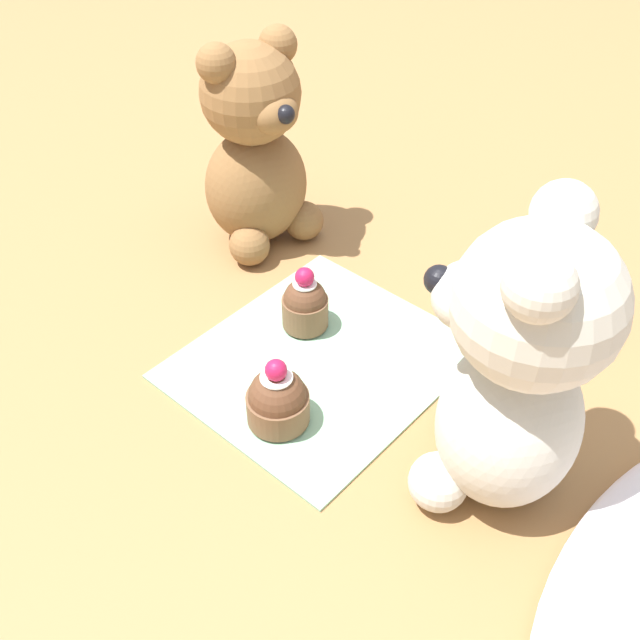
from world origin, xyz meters
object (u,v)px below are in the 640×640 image
Objects in this scene: teddy_bear_cream at (516,368)px; cupcake_near_cream_bear at (278,400)px; cupcake_near_tan_bear at (305,304)px; teddy_bear_tan at (256,150)px; juice_glass at (584,291)px.

teddy_bear_cream is 0.21m from cupcake_near_cream_bear.
cupcake_near_tan_bear is at bearing -116.60° from teddy_bear_cream.
teddy_bear_tan is 3.99× the size of juice_glass.
juice_glass is (-0.24, -0.04, -0.10)m from teddy_bear_cream.
cupcake_near_cream_bear is at bearing 31.67° from cupcake_near_tan_bear.
juice_glass is at bearing 171.66° from teddy_bear_cream.
teddy_bear_cream reaches higher than cupcake_near_tan_bear.
teddy_bear_tan reaches higher than cupcake_near_cream_bear.
cupcake_near_tan_bear is 0.29m from juice_glass.
teddy_bear_cream is 3.70× the size of cupcake_near_cream_bear.
teddy_bear_cream is at bearing 81.87° from cupcake_near_tan_bear.
cupcake_near_cream_bear and cupcake_near_tan_bear have the same top height.
cupcake_near_cream_bear is at bearing -22.57° from juice_glass.
cupcake_near_tan_bear is at bearing -110.22° from teddy_bear_tan.
cupcake_near_tan_bear is (-0.11, -0.07, 0.00)m from cupcake_near_cream_bear.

